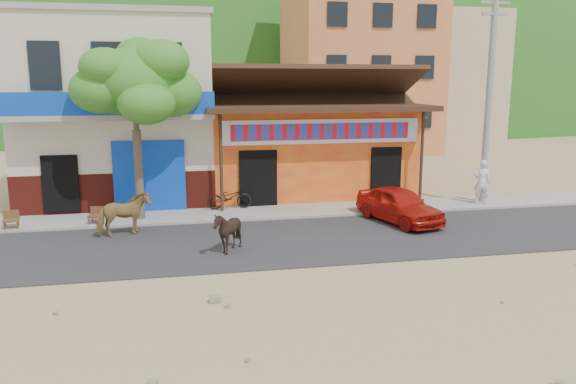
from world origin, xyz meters
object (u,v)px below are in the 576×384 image
tree (136,130)px  scooter (229,197)px  cow_dark (228,231)px  pedestrian (482,182)px  cafe_chair_right (96,209)px  cow_tan (123,215)px  cafe_chair_left (10,213)px  utility_pole (489,97)px  red_car (399,205)px

tree → scooter: (3.09, 0.85, -2.57)m
cow_dark → pedestrian: (9.97, 4.00, 0.32)m
cow_dark → cafe_chair_right: bearing=-147.4°
tree → cow_tan: size_ratio=3.81×
cow_dark → cafe_chair_left: (-6.51, 3.66, -0.02)m
utility_pole → pedestrian: bearing=-127.3°
red_car → scooter: 6.07m
scooter → cafe_chair_right: cafe_chair_right is taller
tree → cow_dark: (2.55, -4.16, -2.48)m
red_car → cow_tan: bearing=163.4°
cafe_chair_right → pedestrian: bearing=10.5°
red_car → scooter: red_car is taller
red_car → cafe_chair_left: 12.54m
cow_tan → red_car: (8.90, -0.06, -0.07)m
pedestrian → cafe_chair_right: bearing=16.6°
cafe_chair_right → scooter: bearing=24.9°
cow_tan → cafe_chair_right: bearing=13.4°
tree → cow_tan: bearing=-102.2°
red_car → cafe_chair_right: (-9.90, 1.53, -0.02)m
utility_pole → scooter: bearing=176.2°
tree → utility_pole: (12.80, 0.20, 1.00)m
red_car → cafe_chair_right: red_car is taller
cow_tan → pedestrian: 13.03m
red_car → pedestrian: pedestrian is taller
cow_dark → pedestrian: 10.75m
tree → cow_dark: bearing=-58.5°
tree → cow_dark: 5.48m
cow_tan → cafe_chair_left: bearing=48.5°
pedestrian → cafe_chair_left: (-16.48, -0.34, -0.34)m
cow_dark → cafe_chair_left: size_ratio=1.19×
tree → red_car: (8.50, -1.90, -2.49)m
scooter → pedestrian: pedestrian is taller
utility_pole → cafe_chair_right: bearing=-177.7°
pedestrian → cafe_chair_right: size_ratio=1.72×
cow_dark → pedestrian: bearing=98.3°
utility_pole → cow_tan: size_ratio=5.08×
pedestrian → cafe_chair_right: 13.93m
utility_pole → pedestrian: size_ratio=4.76×
cow_tan → cafe_chair_left: size_ratio=1.56×
cow_dark → red_car: 6.37m
red_car → pedestrian: 4.39m
cow_tan → cafe_chair_right: size_ratio=1.61×
utility_pole → cow_dark: utility_pole is taller
tree → red_car: bearing=-12.6°
tree → cow_tan: (-0.40, -1.84, -2.41)m
utility_pole → cafe_chair_left: 17.13m
scooter → cafe_chair_left: bearing=96.7°
cow_dark → scooter: cow_dark is taller
cafe_chair_left → cafe_chair_right: 2.56m
red_car → scooter: size_ratio=2.14×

